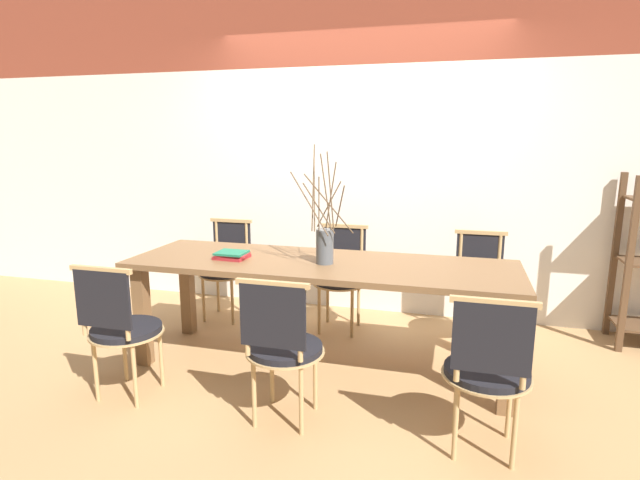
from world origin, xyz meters
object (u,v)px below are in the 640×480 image
at_px(dining_table, 320,276).
at_px(chair_far_center, 478,284).
at_px(book_stack, 232,255).
at_px(chair_near_center, 488,367).
at_px(vase_centerpiece, 325,242).

relative_size(dining_table, chair_far_center, 3.02).
relative_size(dining_table, book_stack, 11.20).
xyz_separation_m(dining_table, chair_near_center, (1.07, -0.74, -0.18)).
xyz_separation_m(dining_table, book_stack, (-0.61, -0.08, 0.12)).
bearing_deg(vase_centerpiece, dining_table, 136.90).
height_order(chair_near_center, vase_centerpiece, vase_centerpiece).
distance_m(chair_far_center, book_stack, 1.90).
bearing_deg(chair_near_center, dining_table, 145.12).
distance_m(chair_near_center, book_stack, 1.83).
relative_size(chair_near_center, vase_centerpiece, 1.11).
relative_size(dining_table, chair_near_center, 3.02).
bearing_deg(vase_centerpiece, chair_far_center, 37.36).
bearing_deg(dining_table, chair_far_center, 34.82).
bearing_deg(book_stack, chair_near_center, -21.60).
distance_m(dining_table, chair_near_center, 1.31).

